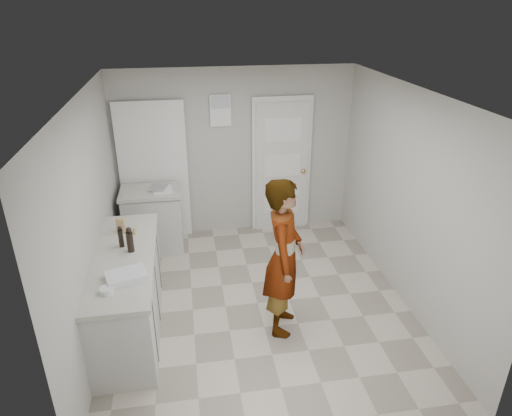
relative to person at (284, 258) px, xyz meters
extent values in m
plane|color=gray|center=(-0.20, 0.44, -0.88)|extent=(4.00, 4.00, 0.00)
plane|color=#ADAAA3|center=(-0.20, 2.44, 0.37)|extent=(3.50, 0.00, 3.50)
plane|color=#ADAAA3|center=(-0.20, -1.56, 0.37)|extent=(3.50, 0.00, 3.50)
plane|color=#ADAAA3|center=(-1.95, 0.44, 0.37)|extent=(0.00, 4.00, 4.00)
plane|color=#ADAAA3|center=(1.55, 0.44, 0.37)|extent=(0.00, 4.00, 4.00)
plane|color=silver|center=(-0.20, 0.44, 1.62)|extent=(4.00, 4.00, 0.00)
cube|color=silver|center=(0.50, 2.37, 0.12)|extent=(0.80, 0.05, 2.00)
cube|color=white|center=(0.50, 2.40, 0.15)|extent=(0.90, 0.04, 2.10)
sphere|color=tan|center=(0.83, 2.32, 0.07)|extent=(0.07, 0.07, 0.07)
cube|color=white|center=(-0.40, 2.41, 1.02)|extent=(0.30, 0.02, 0.45)
cube|color=black|center=(-1.40, 2.41, 0.14)|extent=(0.90, 0.05, 2.04)
cube|color=white|center=(-1.40, 2.38, 0.15)|extent=(0.98, 0.02, 2.10)
cube|color=silver|center=(-1.65, 0.24, -0.45)|extent=(0.60, 1.90, 0.86)
cube|color=black|center=(-1.65, 0.24, -0.84)|extent=(0.56, 1.86, 0.08)
cube|color=beige|center=(-1.65, 0.24, 0.02)|extent=(0.64, 1.96, 0.05)
cube|color=silver|center=(-1.45, 1.99, -0.45)|extent=(0.80, 0.55, 0.86)
cube|color=black|center=(-1.45, 1.99, -0.84)|extent=(0.75, 0.54, 0.08)
cube|color=beige|center=(-1.45, 1.99, 0.02)|extent=(0.84, 0.61, 0.05)
imported|color=silver|center=(0.00, 0.00, 0.00)|extent=(0.59, 0.74, 1.76)
cube|color=#996F4C|center=(-1.71, 0.77, 0.13)|extent=(0.11, 0.08, 0.17)
cylinder|color=tan|center=(-1.56, 0.71, 0.08)|extent=(0.05, 0.05, 0.08)
cylinder|color=black|center=(-1.58, 0.32, 0.15)|extent=(0.07, 0.07, 0.22)
sphere|color=black|center=(-1.58, 0.32, 0.30)|extent=(0.06, 0.06, 0.06)
cylinder|color=black|center=(-1.68, 0.44, 0.14)|extent=(0.05, 0.05, 0.20)
sphere|color=black|center=(-1.68, 0.44, 0.27)|extent=(0.05, 0.05, 0.05)
cube|color=silver|center=(-1.58, -0.21, 0.08)|extent=(0.43, 0.35, 0.06)
cube|color=silver|center=(-1.58, -0.21, 0.07)|extent=(0.37, 0.30, 0.05)
cylinder|color=silver|center=(-1.73, -0.40, 0.07)|extent=(0.13, 0.13, 0.05)
sphere|color=white|center=(-1.75, -0.41, 0.07)|extent=(0.04, 0.04, 0.04)
sphere|color=white|center=(-1.71, -0.39, 0.07)|extent=(0.04, 0.04, 0.04)
cube|color=white|center=(-1.28, 1.98, 0.05)|extent=(0.28, 0.34, 0.01)
camera|label=1|loc=(-0.96, -4.00, 2.47)|focal=32.00mm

